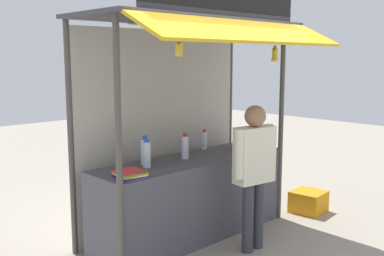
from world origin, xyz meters
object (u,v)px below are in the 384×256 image
at_px(water_bottle_right, 147,154).
at_px(plastic_crate, 308,202).
at_px(banana_bunch_leftmost, 275,54).
at_px(magazine_stack_front_left, 130,174).
at_px(vendor_person, 254,164).
at_px(water_bottle_far_left, 145,151).
at_px(water_bottle_back_right, 204,140).
at_px(magazine_stack_back_left, 246,147).
at_px(banana_bunch_rightmost, 179,49).
at_px(water_bottle_mid_right, 185,147).

bearing_deg(water_bottle_right, plastic_crate, -12.64).
bearing_deg(plastic_crate, banana_bunch_leftmost, 176.85).
height_order(magazine_stack_front_left, banana_bunch_leftmost, banana_bunch_leftmost).
relative_size(banana_bunch_leftmost, vendor_person, 0.21).
bearing_deg(water_bottle_far_left, plastic_crate, -15.34).
bearing_deg(water_bottle_back_right, vendor_person, -104.83).
distance_m(water_bottle_back_right, plastic_crate, 1.69).
bearing_deg(magazine_stack_back_left, magazine_stack_front_left, -177.16).
xyz_separation_m(banana_bunch_rightmost, plastic_crate, (2.27, -0.04, -1.97)).
xyz_separation_m(water_bottle_right, vendor_person, (0.83, -0.76, -0.12)).
distance_m(water_bottle_mid_right, plastic_crate, 2.04).
height_order(magazine_stack_front_left, banana_bunch_rightmost, banana_bunch_rightmost).
bearing_deg(water_bottle_far_left, magazine_stack_front_left, -142.47).
relative_size(magazine_stack_front_left, plastic_crate, 0.68).
height_order(water_bottle_right, water_bottle_mid_right, water_bottle_right).
bearing_deg(magazine_stack_back_left, banana_bunch_rightmost, -166.84).
relative_size(water_bottle_right, vendor_person, 0.19).
bearing_deg(banana_bunch_rightmost, water_bottle_right, 93.69).
bearing_deg(water_bottle_mid_right, plastic_crate, -17.15).
height_order(water_bottle_mid_right, vendor_person, vendor_person).
height_order(banana_bunch_leftmost, plastic_crate, banana_bunch_leftmost).
relative_size(banana_bunch_rightmost, vendor_person, 0.17).
relative_size(water_bottle_right, water_bottle_far_left, 0.96).
relative_size(water_bottle_mid_right, banana_bunch_rightmost, 1.07).
bearing_deg(banana_bunch_rightmost, banana_bunch_leftmost, -0.05).
xyz_separation_m(water_bottle_far_left, magazine_stack_front_left, (-0.44, -0.34, -0.11)).
bearing_deg(vendor_person, magazine_stack_front_left, -14.05).
relative_size(water_bottle_far_left, banana_bunch_rightmost, 1.16).
height_order(water_bottle_mid_right, magazine_stack_back_left, water_bottle_mid_right).
xyz_separation_m(water_bottle_mid_right, magazine_stack_back_left, (0.86, -0.17, -0.10)).
height_order(water_bottle_far_left, vendor_person, vendor_person).
bearing_deg(plastic_crate, water_bottle_right, 167.36).
bearing_deg(vendor_person, water_bottle_mid_right, -62.05).
height_order(magazine_stack_front_left, plastic_crate, magazine_stack_front_left).
distance_m(banana_bunch_leftmost, plastic_crate, 2.09).
relative_size(water_bottle_mid_right, magazine_stack_front_left, 1.06).
relative_size(water_bottle_back_right, plastic_crate, 0.61).
height_order(vendor_person, plastic_crate, vendor_person).
xyz_separation_m(water_bottle_far_left, water_bottle_mid_right, (0.51, -0.08, -0.01)).
height_order(water_bottle_far_left, water_bottle_back_right, water_bottle_far_left).
distance_m(water_bottle_right, banana_bunch_leftmost, 1.89).
xyz_separation_m(vendor_person, plastic_crate, (1.48, 0.24, -0.80)).
distance_m(magazine_stack_front_left, vendor_person, 1.32).
distance_m(water_bottle_mid_right, magazine_stack_front_left, 0.99).
xyz_separation_m(water_bottle_mid_right, magazine_stack_front_left, (-0.95, -0.26, -0.10)).
bearing_deg(banana_bunch_rightmost, water_bottle_mid_right, 42.94).
distance_m(water_bottle_mid_right, water_bottle_back_right, 0.57).
height_order(water_bottle_mid_right, banana_bunch_leftmost, banana_bunch_leftmost).
xyz_separation_m(water_bottle_right, water_bottle_mid_right, (0.56, 0.02, -0.01)).
relative_size(magazine_stack_back_left, banana_bunch_leftmost, 0.93).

